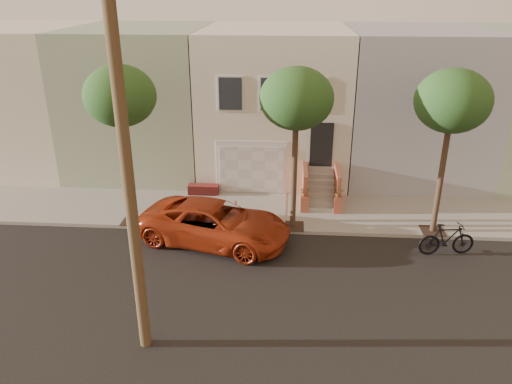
{
  "coord_description": "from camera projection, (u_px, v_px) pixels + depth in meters",
  "views": [
    {
      "loc": [
        0.78,
        -13.8,
        9.16
      ],
      "look_at": [
        -0.4,
        3.0,
        1.98
      ],
      "focal_mm": 34.63,
      "sensor_mm": 36.0,
      "label": 1
    }
  ],
  "objects": [
    {
      "name": "sidewalk",
      "position": [
        269.0,
        212.0,
        21.19
      ],
      "size": [
        40.0,
        3.7,
        0.15
      ],
      "primitive_type": "cube",
      "color": "gray",
      "rests_on": "ground"
    },
    {
      "name": "pickup_truck",
      "position": [
        215.0,
        223.0,
        18.58
      ],
      "size": [
        6.13,
        3.95,
        1.57
      ],
      "primitive_type": "imported",
      "rotation": [
        0.0,
        0.0,
        1.32
      ],
      "color": "#A02E12",
      "rests_on": "ground"
    },
    {
      "name": "tree_left",
      "position": [
        120.0,
        97.0,
        18.18
      ],
      "size": [
        2.7,
        2.57,
        6.3
      ],
      "color": "#2D2116",
      "rests_on": "sidewalk"
    },
    {
      "name": "tree_right",
      "position": [
        453.0,
        102.0,
        17.4
      ],
      "size": [
        2.7,
        2.57,
        6.3
      ],
      "color": "#2D2116",
      "rests_on": "sidewalk"
    },
    {
      "name": "tree_mid",
      "position": [
        297.0,
        100.0,
        17.76
      ],
      "size": [
        2.7,
        2.57,
        6.3
      ],
      "color": "#2D2116",
      "rests_on": "sidewalk"
    },
    {
      "name": "motorcycle",
      "position": [
        447.0,
        239.0,
        17.79
      ],
      "size": [
        2.12,
        0.86,
        1.24
      ],
      "primitive_type": "imported",
      "rotation": [
        0.0,
        0.0,
        1.71
      ],
      "color": "black",
      "rests_on": "ground"
    },
    {
      "name": "house_row",
      "position": [
        275.0,
        99.0,
        25.14
      ],
      "size": [
        33.1,
        11.7,
        7.0
      ],
      "color": "silver",
      "rests_on": "sidewalk"
    },
    {
      "name": "ground",
      "position": [
        262.0,
        283.0,
        16.31
      ],
      "size": [
        90.0,
        90.0,
        0.0
      ],
      "primitive_type": "plane",
      "color": "black",
      "rests_on": "ground"
    }
  ]
}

